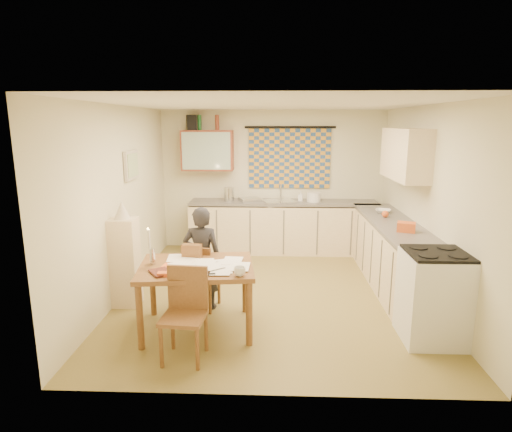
{
  "coord_description": "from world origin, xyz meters",
  "views": [
    {
      "loc": [
        -0.01,
        -5.48,
        2.27
      ],
      "look_at": [
        -0.22,
        0.2,
        1.03
      ],
      "focal_mm": 30.0,
      "sensor_mm": 36.0,
      "label": 1
    }
  ],
  "objects_px": {
    "chair_far": "(202,288)",
    "person": "(202,258)",
    "counter_right": "(393,256)",
    "counter_back": "(283,227)",
    "dining_table": "(197,297)",
    "stove": "(433,296)",
    "shelf_stand": "(125,262)"
  },
  "relations": [
    {
      "from": "stove",
      "to": "dining_table",
      "type": "height_order",
      "value": "stove"
    },
    {
      "from": "counter_back",
      "to": "person",
      "type": "distance_m",
      "value": 2.67
    },
    {
      "from": "chair_far",
      "to": "shelf_stand",
      "type": "relative_size",
      "value": 0.74
    },
    {
      "from": "chair_far",
      "to": "person",
      "type": "bearing_deg",
      "value": -117.92
    },
    {
      "from": "dining_table",
      "to": "person",
      "type": "height_order",
      "value": "person"
    },
    {
      "from": "counter_right",
      "to": "dining_table",
      "type": "relative_size",
      "value": 2.22
    },
    {
      "from": "chair_far",
      "to": "dining_table",
      "type": "bearing_deg",
      "value": 107.14
    },
    {
      "from": "counter_right",
      "to": "person",
      "type": "bearing_deg",
      "value": -162.37
    },
    {
      "from": "chair_far",
      "to": "shelf_stand",
      "type": "distance_m",
      "value": 1.02
    },
    {
      "from": "counter_right",
      "to": "person",
      "type": "relative_size",
      "value": 2.28
    },
    {
      "from": "counter_back",
      "to": "shelf_stand",
      "type": "height_order",
      "value": "shelf_stand"
    },
    {
      "from": "dining_table",
      "to": "shelf_stand",
      "type": "distance_m",
      "value": 1.2
    },
    {
      "from": "dining_table",
      "to": "shelf_stand",
      "type": "bearing_deg",
      "value": 141.7
    },
    {
      "from": "counter_back",
      "to": "chair_far",
      "type": "distance_m",
      "value": 2.68
    },
    {
      "from": "dining_table",
      "to": "shelf_stand",
      "type": "height_order",
      "value": "shelf_stand"
    },
    {
      "from": "chair_far",
      "to": "person",
      "type": "distance_m",
      "value": 0.39
    },
    {
      "from": "counter_back",
      "to": "dining_table",
      "type": "relative_size",
      "value": 2.49
    },
    {
      "from": "dining_table",
      "to": "counter_back",
      "type": "bearing_deg",
      "value": 64.61
    },
    {
      "from": "counter_back",
      "to": "dining_table",
      "type": "height_order",
      "value": "counter_back"
    },
    {
      "from": "counter_right",
      "to": "person",
      "type": "xyz_separation_m",
      "value": [
        -2.56,
        -0.81,
        0.19
      ]
    },
    {
      "from": "counter_right",
      "to": "stove",
      "type": "relative_size",
      "value": 3.03
    },
    {
      "from": "stove",
      "to": "dining_table",
      "type": "xyz_separation_m",
      "value": [
        -2.53,
        0.14,
        -0.11
      ]
    },
    {
      "from": "counter_right",
      "to": "stove",
      "type": "bearing_deg",
      "value": -90.0
    },
    {
      "from": "person",
      "to": "dining_table",
      "type": "bearing_deg",
      "value": 96.18
    },
    {
      "from": "stove",
      "to": "shelf_stand",
      "type": "xyz_separation_m",
      "value": [
        -3.54,
        0.77,
        0.08
      ]
    },
    {
      "from": "stove",
      "to": "dining_table",
      "type": "distance_m",
      "value": 2.54
    },
    {
      "from": "dining_table",
      "to": "person",
      "type": "xyz_separation_m",
      "value": [
        -0.03,
        0.57,
        0.27
      ]
    },
    {
      "from": "counter_right",
      "to": "dining_table",
      "type": "height_order",
      "value": "counter_right"
    },
    {
      "from": "dining_table",
      "to": "person",
      "type": "distance_m",
      "value": 0.63
    },
    {
      "from": "chair_far",
      "to": "person",
      "type": "relative_size",
      "value": 0.64
    },
    {
      "from": "shelf_stand",
      "to": "chair_far",
      "type": "bearing_deg",
      "value": -3.76
    },
    {
      "from": "counter_back",
      "to": "shelf_stand",
      "type": "distance_m",
      "value": 3.14
    }
  ]
}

